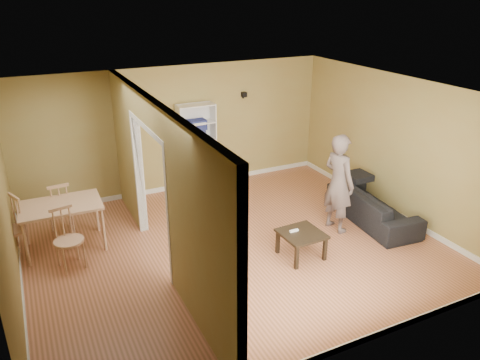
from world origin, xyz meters
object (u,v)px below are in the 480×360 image
object	(u,v)px
sofa	(373,202)
chair_far	(60,207)
dining_table	(61,209)
bookshelf	(196,147)
coffee_table	(302,236)
chair_near	(69,239)
chair_left	(8,230)
person	(339,175)

from	to	relation	value
sofa	chair_far	world-z (taller)	chair_far
sofa	dining_table	bearing A→B (deg)	80.00
bookshelf	chair_far	distance (m)	3.00
coffee_table	chair_near	world-z (taller)	chair_near
dining_table	chair_far	bearing A→B (deg)	88.65
bookshelf	dining_table	xyz separation A→B (m)	(-2.86, -1.39, -0.21)
coffee_table	chair_left	size ratio (longest dim) A/B	0.61
bookshelf	person	bearing A→B (deg)	-60.85
sofa	chair_far	bearing A→B (deg)	74.55
bookshelf	chair_left	bearing A→B (deg)	-159.21
chair_near	chair_far	world-z (taller)	chair_far
chair_left	chair_near	bearing A→B (deg)	29.77
sofa	person	xyz separation A→B (m)	(-0.80, 0.04, 0.65)
dining_table	chair_far	size ratio (longest dim) A/B	1.28
dining_table	chair_left	size ratio (longest dim) A/B	1.20
coffee_table	dining_table	bearing A→B (deg)	149.99
chair_near	chair_far	size ratio (longest dim) A/B	0.99
sofa	chair_near	xyz separation A→B (m)	(-5.21, 0.79, 0.10)
person	dining_table	xyz separation A→B (m)	(-4.42, 1.41, -0.32)
person	dining_table	distance (m)	4.65
chair_left	chair_far	distance (m)	0.99
chair_left	chair_near	size ratio (longest dim) A/B	1.08
sofa	chair_near	bearing A→B (deg)	86.92
sofa	person	size ratio (longest dim) A/B	0.97
chair_left	chair_far	xyz separation A→B (m)	(0.82, 0.55, -0.03)
dining_table	chair_left	xyz separation A→B (m)	(-0.81, -0.01, -0.18)
sofa	bookshelf	size ratio (longest dim) A/B	1.09
bookshelf	chair_near	distance (m)	3.54
person	coffee_table	distance (m)	1.36
sofa	bookshelf	distance (m)	3.73
chair_near	bookshelf	bearing A→B (deg)	23.02
coffee_table	chair_left	xyz separation A→B (m)	(-4.17, 1.93, 0.16)
chair_near	chair_far	bearing A→B (deg)	77.14
chair_near	chair_far	xyz separation A→B (m)	(0.00, 1.21, 0.01)
chair_near	person	bearing A→B (deg)	-22.25
dining_table	chair_left	distance (m)	0.83
person	coffee_table	size ratio (longest dim) A/B	3.21
person	bookshelf	world-z (taller)	person
bookshelf	chair_far	bearing A→B (deg)	-163.57
person	bookshelf	bearing A→B (deg)	20.64
chair_near	chair_left	bearing A→B (deg)	128.79
sofa	chair_near	distance (m)	5.27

